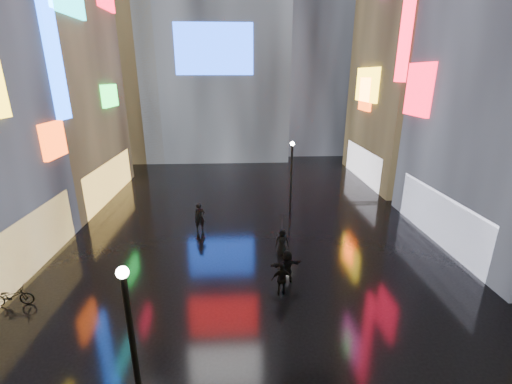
{
  "coord_description": "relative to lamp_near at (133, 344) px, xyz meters",
  "views": [
    {
      "loc": [
        -0.67,
        -0.96,
        9.42
      ],
      "look_at": [
        0.0,
        12.0,
        5.0
      ],
      "focal_mm": 24.0,
      "sensor_mm": 36.0,
      "label": 1
    }
  ],
  "objects": [
    {
      "name": "tower_flank_left",
      "position": [
        -10.56,
        35.83,
        10.06
      ],
      "size": [
        10.0,
        10.0,
        26.0
      ],
      "primitive_type": "cube",
      "color": "black",
      "rests_on": "ground"
    },
    {
      "name": "building_right_far",
      "position": [
        19.42,
        23.83,
        11.03
      ],
      "size": [
        10.28,
        12.0,
        28.0
      ],
      "color": "black",
      "rests_on": "ground"
    },
    {
      "name": "bicycle",
      "position": [
        -7.06,
        5.83,
        -2.48
      ],
      "size": [
        1.81,
        0.8,
        0.92
      ],
      "primitive_type": "imported",
      "rotation": [
        0.0,
        0.0,
        1.68
      ],
      "color": "black",
      "rests_on": "ground"
    },
    {
      "name": "lamp_far",
      "position": [
        6.44,
        15.74,
        0.0
      ],
      "size": [
        0.3,
        0.3,
        5.2
      ],
      "color": "black",
      "rests_on": "ground"
    },
    {
      "name": "pedestrian_6",
      "position": [
        0.24,
        13.04,
        -2.04
      ],
      "size": [
        0.74,
        0.57,
        1.82
      ],
      "primitive_type": "imported",
      "rotation": [
        0.0,
        0.0,
        0.22
      ],
      "color": "black",
      "rests_on": "ground"
    },
    {
      "name": "ground",
      "position": [
        3.44,
        13.83,
        -2.94
      ],
      "size": [
        140.0,
        140.0,
        0.0
      ],
      "primitive_type": "plane",
      "color": "black",
      "rests_on": "ground"
    },
    {
      "name": "pedestrian_4",
      "position": [
        5.08,
        9.7,
        -2.18
      ],
      "size": [
        0.77,
        0.53,
        1.52
      ],
      "primitive_type": "imported",
      "rotation": [
        0.0,
        0.0,
        -0.06
      ],
      "color": "black",
      "rests_on": "ground"
    },
    {
      "name": "pedestrian_3",
      "position": [
        4.61,
        6.01,
        -2.15
      ],
      "size": [
        0.95,
        0.43,
        1.6
      ],
      "primitive_type": "imported",
      "rotation": [
        0.0,
        0.0,
        3.18
      ],
      "color": "black",
      "rests_on": "ground"
    },
    {
      "name": "pedestrian_5",
      "position": [
        4.98,
        7.01,
        -2.11
      ],
      "size": [
        1.62,
        0.82,
        1.67
      ],
      "primitive_type": "imported",
      "rotation": [
        0.0,
        0.0,
        3.36
      ],
      "color": "black",
      "rests_on": "ground"
    },
    {
      "name": "umbrella_2",
      "position": [
        5.08,
        9.7,
        -0.97
      ],
      "size": [
        1.23,
        1.21,
        0.92
      ],
      "primitive_type": "imported",
      "rotation": [
        0.0,
        0.0,
        1.33
      ],
      "color": "black",
      "rests_on": "pedestrian_4"
    },
    {
      "name": "tower_flank_right",
      "position": [
        12.44,
        39.83,
        14.06
      ],
      "size": [
        12.0,
        12.0,
        34.0
      ],
      "primitive_type": "cube",
      "color": "black",
      "rests_on": "ground"
    },
    {
      "name": "building_left_far",
      "position": [
        -12.54,
        19.83,
        8.04
      ],
      "size": [
        10.28,
        12.0,
        22.0
      ],
      "color": "black",
      "rests_on": "ground"
    },
    {
      "name": "lamp_near",
      "position": [
        0.0,
        0.0,
        0.0
      ],
      "size": [
        0.3,
        0.3,
        5.2
      ],
      "color": "black",
      "rests_on": "ground"
    }
  ]
}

